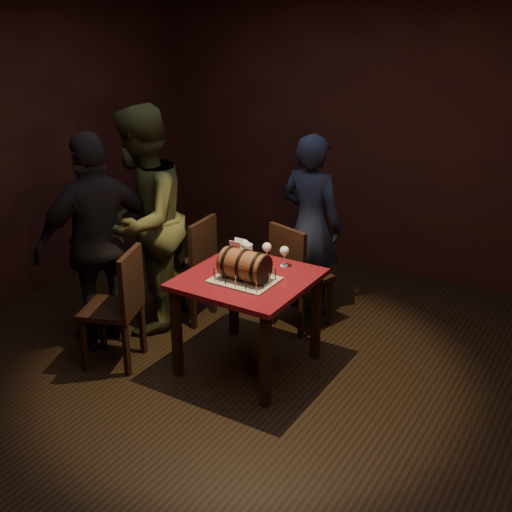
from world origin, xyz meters
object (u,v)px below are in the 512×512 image
(person_left_rear, at_px, (143,221))
(chair_left_front, at_px, (120,302))
(pub_table, at_px, (248,290))
(person_back, at_px, (311,225))
(chair_left_rear, at_px, (194,264))
(person_left_front, at_px, (99,243))
(wine_glass_right, at_px, (284,252))
(wine_glass_mid, at_px, (267,248))
(barrel_cake, at_px, (244,265))
(wine_glass_left, at_px, (245,245))
(chair_back, at_px, (295,272))
(pint_of_ale, at_px, (248,254))

(person_left_rear, bearing_deg, chair_left_front, 3.75)
(pub_table, height_order, person_back, person_back)
(chair_left_rear, xyz_separation_m, person_left_rear, (-0.28, -0.30, 0.42))
(person_back, distance_m, person_left_front, 1.82)
(wine_glass_right, distance_m, chair_left_front, 1.29)
(person_left_front, bearing_deg, wine_glass_mid, 139.07)
(wine_glass_right, height_order, person_left_rear, person_left_rear)
(barrel_cake, height_order, person_left_front, person_left_front)
(wine_glass_left, distance_m, chair_left_rear, 0.73)
(wine_glass_mid, relative_size, chair_back, 0.17)
(pub_table, relative_size, person_back, 0.56)
(chair_back, height_order, person_left_front, person_left_front)
(chair_back, xyz_separation_m, chair_left_front, (-0.85, -1.19, 0.00))
(barrel_cake, relative_size, wine_glass_right, 2.44)
(pub_table, xyz_separation_m, chair_back, (0.00, 0.74, -0.12))
(pint_of_ale, distance_m, person_left_rear, 0.97)
(wine_glass_mid, bearing_deg, person_left_rear, -170.80)
(barrel_cake, bearing_deg, wine_glass_mid, 96.08)
(barrel_cake, bearing_deg, chair_left_rear, 149.07)
(wine_glass_right, distance_m, chair_left_rear, 1.02)
(barrel_cake, distance_m, pint_of_ale, 0.34)
(wine_glass_mid, xyz_separation_m, chair_left_rear, (-0.80, 0.12, -0.34))
(chair_back, distance_m, chair_left_rear, 0.88)
(pub_table, relative_size, chair_left_rear, 0.97)
(wine_glass_left, bearing_deg, pub_table, -54.21)
(barrel_cake, relative_size, wine_glass_mid, 2.44)
(pub_table, bearing_deg, person_left_rear, 173.06)
(person_left_rear, bearing_deg, wine_glass_mid, 79.61)
(chair_back, distance_m, person_left_rear, 1.33)
(wine_glass_mid, height_order, chair_back, chair_back)
(chair_left_rear, xyz_separation_m, person_left_front, (-0.38, -0.71, 0.35))
(pub_table, distance_m, wine_glass_mid, 0.38)
(barrel_cake, distance_m, wine_glass_left, 0.41)
(pint_of_ale, bearing_deg, chair_back, 74.19)
(barrel_cake, distance_m, wine_glass_mid, 0.38)
(pint_of_ale, xyz_separation_m, chair_back, (0.14, 0.51, -0.30))
(wine_glass_right, bearing_deg, chair_left_rear, 172.88)
(pint_of_ale, height_order, chair_back, chair_back)
(person_left_front, bearing_deg, chair_back, 152.75)
(pint_of_ale, relative_size, person_left_rear, 0.08)
(wine_glass_right, bearing_deg, wine_glass_mid, -178.71)
(wine_glass_mid, relative_size, person_left_front, 0.09)
(chair_back, bearing_deg, wine_glass_mid, -93.49)
(person_left_rear, bearing_deg, person_left_front, -33.35)
(pub_table, relative_size, chair_left_front, 0.97)
(person_back, distance_m, person_left_rear, 1.45)
(barrel_cake, relative_size, person_left_front, 0.23)
(wine_glass_right, xyz_separation_m, person_left_front, (-1.33, -0.59, 0.00))
(pub_table, height_order, chair_back, chair_back)
(wine_glass_right, bearing_deg, wine_glass_left, -173.14)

